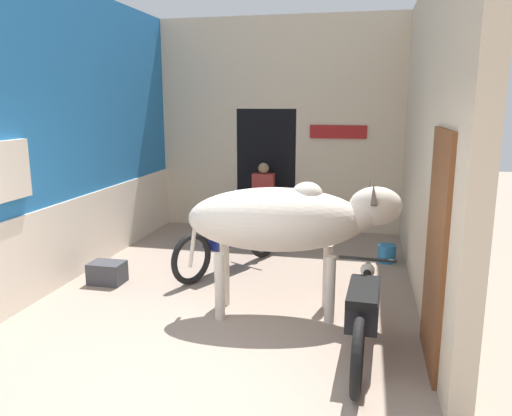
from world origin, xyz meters
TOP-DOWN VIEW (x-y plane):
  - ground_plane at (0.00, 0.00)m, footprint 30.00×30.00m
  - wall_left_shopfront at (-2.29, 2.77)m, footprint 0.25×5.57m
  - wall_back_with_doorway at (-0.08, 5.83)m, footprint 4.41×0.93m
  - wall_right_with_door at (2.29, 2.74)m, footprint 0.22×5.57m
  - cow at (0.74, 1.78)m, footprint 2.34×0.99m
  - motorcycle_near at (1.60, 1.02)m, footprint 0.58×2.10m
  - motorcycle_far at (-0.25, 3.10)m, footprint 1.06×1.97m
  - shopkeeper_seated at (-0.20, 5.16)m, footprint 0.39×0.33m
  - plastic_stool at (-0.54, 5.33)m, footprint 0.33×0.33m
  - crate at (-1.67, 2.22)m, footprint 0.44×0.32m
  - bucket at (1.93, 3.91)m, footprint 0.26×0.26m

SIDE VIEW (x-z plane):
  - ground_plane at x=0.00m, z-range 0.00..0.00m
  - bucket at x=1.93m, z-range 0.00..0.26m
  - crate at x=-1.67m, z-range 0.00..0.28m
  - plastic_stool at x=-0.54m, z-range 0.02..0.47m
  - motorcycle_near at x=1.60m, z-range 0.06..0.82m
  - motorcycle_far at x=-0.25m, z-range 0.06..0.85m
  - shopkeeper_seated at x=-0.20m, z-range 0.03..1.31m
  - cow at x=0.74m, z-range 0.31..1.83m
  - wall_back_with_doorway at x=-0.08m, z-range -0.29..3.52m
  - wall_left_shopfront at x=-2.29m, z-range -0.06..3.75m
  - wall_right_with_door at x=2.29m, z-range -0.02..3.79m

